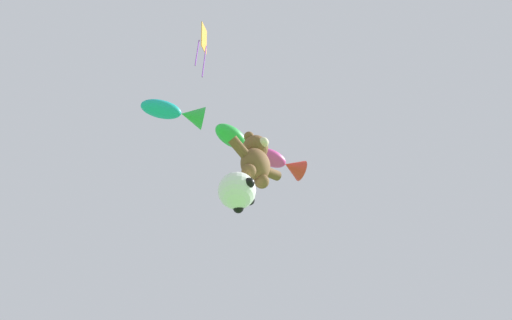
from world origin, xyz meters
TOP-DOWN VIEW (x-y plane):
  - teddy_bear_kite at (0.45, 7.02)m, footprint 2.02×0.89m
  - soccer_ball_kite at (-0.05, 7.19)m, footprint 1.11×1.10m
  - fish_kite_magenta at (2.67, 7.88)m, footprint 2.06×1.29m
  - fish_kite_emerald at (1.10, 8.34)m, footprint 2.05×0.94m
  - fish_kite_teal at (-1.49, 8.74)m, footprint 2.14×1.66m
  - diamond_kite at (-2.37, 6.51)m, footprint 0.85×0.75m

SIDE VIEW (x-z plane):
  - soccer_ball_kite at x=-0.05m, z-range 10.54..11.55m
  - teddy_bear_kite at x=0.45m, z-range 11.73..13.79m
  - fish_kite_teal at x=-1.49m, z-range 14.69..15.48m
  - fish_kite_magenta at x=2.67m, z-range 15.08..15.88m
  - fish_kite_emerald at x=1.10m, z-range 15.11..15.97m
  - diamond_kite at x=-2.37m, z-range 14.12..17.23m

